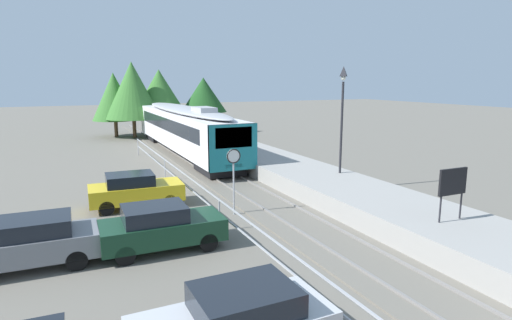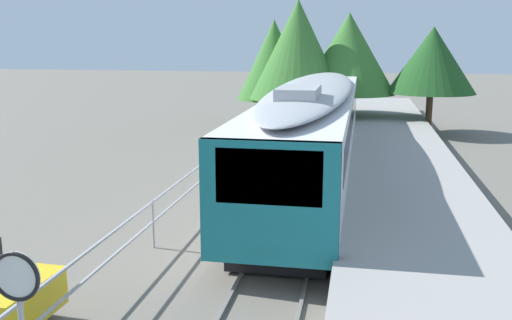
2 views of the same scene
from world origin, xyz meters
name	(u,v)px [view 2 (image 2 of 2)]	position (x,y,z in m)	size (l,w,h in m)	color
ground_plane	(178,235)	(-3.00, 22.00, 0.00)	(160.00, 160.00, 0.00)	#6B665B
track_rails	(289,241)	(0.00, 22.00, 0.03)	(3.20, 60.00, 0.14)	#6B665B
commuter_train	(313,123)	(0.00, 28.88, 2.15)	(2.82, 20.49, 3.74)	silver
station_platform	(419,234)	(3.25, 22.00, 0.45)	(3.90, 60.00, 0.90)	#999691
speed_limit_sign	(19,307)	(-2.08, 13.58, 2.12)	(0.61, 0.10, 2.81)	#9EA0A5
tree_behind_carpark	(349,54)	(0.87, 41.22, 4.40)	(5.40, 5.40, 6.68)	brown
tree_behind_station_far	(298,50)	(-1.92, 40.32, 4.63)	(5.40, 5.40, 7.37)	brown
tree_distant_left	(432,60)	(5.40, 40.74, 4.08)	(4.82, 4.82, 5.88)	brown
tree_distant_centre	(274,60)	(-3.49, 41.77, 4.00)	(4.37, 4.37, 6.35)	brown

